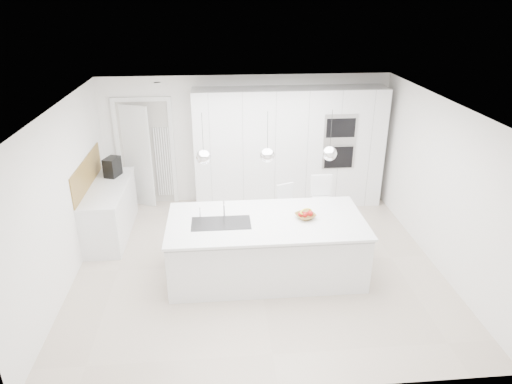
{
  "coord_description": "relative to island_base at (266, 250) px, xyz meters",
  "views": [
    {
      "loc": [
        -0.56,
        -6.05,
        3.92
      ],
      "look_at": [
        0.0,
        0.3,
        1.1
      ],
      "focal_mm": 32.0,
      "sensor_mm": 36.0,
      "label": 1
    }
  ],
  "objects": [
    {
      "name": "bar_stool_left",
      "position": [
        0.43,
        1.01,
        0.06
      ],
      "size": [
        0.47,
        0.54,
        0.98
      ],
      "primitive_type": null,
      "rotation": [
        0.0,
        0.0,
        0.38
      ],
      "color": "white",
      "rests_on": "floor"
    },
    {
      "name": "oak_backsplash",
      "position": [
        -2.84,
        1.5,
        0.72
      ],
      "size": [
        0.02,
        1.8,
        0.5
      ],
      "primitive_type": "cube",
      "color": "olive",
      "rests_on": "wall_left"
    },
    {
      "name": "fruit_bowl",
      "position": [
        0.57,
        0.05,
        0.5
      ],
      "size": [
        0.37,
        0.37,
        0.07
      ],
      "primitive_type": "imported",
      "rotation": [
        0.0,
        0.0,
        0.43
      ],
      "color": "olive",
      "rests_on": "island_worktop"
    },
    {
      "name": "pendant_left",
      "position": [
        -0.85,
        -0.0,
        1.47
      ],
      "size": [
        0.2,
        0.2,
        0.2
      ],
      "primitive_type": "sphere",
      "color": "white",
      "rests_on": "ceiling"
    },
    {
      "name": "apple_b",
      "position": [
        0.64,
        0.06,
        0.54
      ],
      "size": [
        0.09,
        0.09,
        0.09
      ],
      "primitive_type": "sphere",
      "color": "#B31715",
      "rests_on": "fruit_bowl"
    },
    {
      "name": "oven_stack",
      "position": [
        1.6,
        2.19,
        0.92
      ],
      "size": [
        0.62,
        0.04,
        1.05
      ],
      "primitive_type": null,
      "color": "#A5A5A8",
      "rests_on": "tall_cabinets"
    },
    {
      "name": "wall_back",
      "position": [
        -0.1,
        2.8,
        0.82
      ],
      "size": [
        5.5,
        0.0,
        5.5
      ],
      "primitive_type": "plane",
      "rotation": [
        1.57,
        0.0,
        0.0
      ],
      "color": "white",
      "rests_on": "ground"
    },
    {
      "name": "hallway_door",
      "position": [
        -2.3,
        2.72,
        0.57
      ],
      "size": [
        0.76,
        0.38,
        2.0
      ],
      "primitive_type": "cube",
      "rotation": [
        0.0,
        0.0,
        -0.44
      ],
      "color": "white",
      "rests_on": "floor"
    },
    {
      "name": "island_worktop",
      "position": [
        0.0,
        0.05,
        0.45
      ],
      "size": [
        2.84,
        1.4,
        0.04
      ],
      "primitive_type": "cube",
      "color": "white",
      "rests_on": "island_base"
    },
    {
      "name": "radiator",
      "position": [
        -1.73,
        2.76,
        0.42
      ],
      "size": [
        0.32,
        0.04,
        1.4
      ],
      "primitive_type": null,
      "color": "white",
      "rests_on": "floor"
    },
    {
      "name": "wall_left",
      "position": [
        -2.85,
        0.3,
        0.82
      ],
      "size": [
        0.0,
        5.0,
        5.0
      ],
      "primitive_type": "plane",
      "rotation": [
        1.57,
        0.0,
        1.57
      ],
      "color": "white",
      "rests_on": "ground"
    },
    {
      "name": "apple_a",
      "position": [
        0.5,
        0.05,
        0.54
      ],
      "size": [
        0.08,
        0.08,
        0.08
      ],
      "primitive_type": "sphere",
      "color": "#B31715",
      "rests_on": "fruit_bowl"
    },
    {
      "name": "island_tap",
      "position": [
        -0.6,
        0.2,
        0.62
      ],
      "size": [
        0.02,
        0.02,
        0.3
      ],
      "primitive_type": "cylinder",
      "color": "white",
      "rests_on": "island_worktop"
    },
    {
      "name": "apple_c",
      "position": [
        0.56,
        0.03,
        0.54
      ],
      "size": [
        0.08,
        0.08,
        0.08
      ],
      "primitive_type": "sphere",
      "color": "#B31715",
      "rests_on": "fruit_bowl"
    },
    {
      "name": "floor",
      "position": [
        -0.1,
        0.3,
        -0.43
      ],
      "size": [
        5.5,
        5.5,
        0.0
      ],
      "primitive_type": "plane",
      "color": "beige",
      "rests_on": "ground"
    },
    {
      "name": "pendant_mid",
      "position": [
        -0.0,
        -0.0,
        1.47
      ],
      "size": [
        0.2,
        0.2,
        0.2
      ],
      "primitive_type": "sphere",
      "color": "white",
      "rests_on": "ceiling"
    },
    {
      "name": "left_base_cabinets",
      "position": [
        -2.55,
        1.5,
        0.0
      ],
      "size": [
        0.6,
        1.8,
        0.86
      ],
      "primitive_type": "cube",
      "color": "white",
      "rests_on": "floor"
    },
    {
      "name": "ceiling",
      "position": [
        -0.1,
        0.3,
        2.07
      ],
      "size": [
        5.5,
        5.5,
        0.0
      ],
      "primitive_type": "plane",
      "rotation": [
        3.14,
        0.0,
        0.0
      ],
      "color": "white",
      "rests_on": "wall_back"
    },
    {
      "name": "left_worktop",
      "position": [
        -2.55,
        1.5,
        0.45
      ],
      "size": [
        0.62,
        1.82,
        0.04
      ],
      "primitive_type": "cube",
      "color": "white",
      "rests_on": "left_base_cabinets"
    },
    {
      "name": "island_base",
      "position": [
        0.0,
        0.0,
        0.0
      ],
      "size": [
        2.8,
        1.2,
        0.86
      ],
      "primitive_type": "cube",
      "color": "white",
      "rests_on": "floor"
    },
    {
      "name": "doorway_frame",
      "position": [
        -2.05,
        2.77,
        0.59
      ],
      "size": [
        1.11,
        0.08,
        2.13
      ],
      "primitive_type": null,
      "color": "white",
      "rests_on": "floor"
    },
    {
      "name": "tall_cabinets",
      "position": [
        0.7,
        2.5,
        0.72
      ],
      "size": [
        3.6,
        0.6,
        2.3
      ],
      "primitive_type": "cube",
      "color": "white",
      "rests_on": "floor"
    },
    {
      "name": "banana_bunch",
      "position": [
        0.57,
        0.05,
        0.58
      ],
      "size": [
        0.22,
        0.16,
        0.2
      ],
      "primitive_type": "torus",
      "rotation": [
        1.22,
        0.0,
        0.35
      ],
      "color": "yellow",
      "rests_on": "fruit_bowl"
    },
    {
      "name": "espresso_machine",
      "position": [
        -2.53,
        1.98,
        0.64
      ],
      "size": [
        0.3,
        0.36,
        0.34
      ],
      "primitive_type": "cube",
      "rotation": [
        0.0,
        0.0,
        -0.33
      ],
      "color": "black",
      "rests_on": "left_worktop"
    },
    {
      "name": "pendant_right",
      "position": [
        0.85,
        -0.0,
        1.47
      ],
      "size": [
        0.2,
        0.2,
        0.2
      ],
      "primitive_type": "sphere",
      "color": "white",
      "rests_on": "ceiling"
    },
    {
      "name": "island_sink",
      "position": [
        -0.65,
        -0.0,
        0.39
      ],
      "size": [
        0.84,
        0.44,
        0.18
      ],
      "primitive_type": null,
      "color": "#3F3F42",
      "rests_on": "island_worktop"
    },
    {
      "name": "bar_stool_right",
      "position": [
        1.04,
        1.01,
        0.13
      ],
      "size": [
        0.38,
        0.52,
        1.11
      ],
      "primitive_type": null,
      "rotation": [
        0.0,
        0.0,
        -0.02
      ],
      "color": "white",
      "rests_on": "floor"
    }
  ]
}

